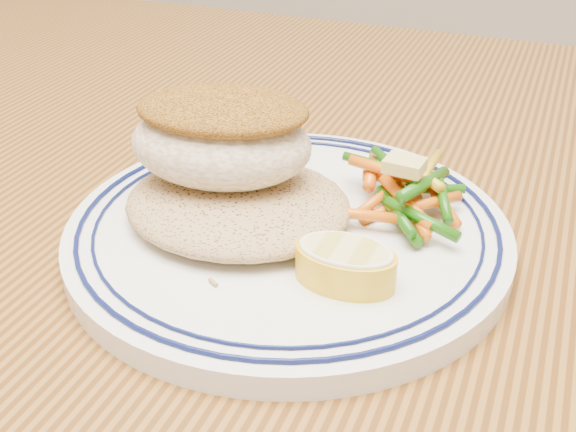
# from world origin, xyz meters

# --- Properties ---
(dining_table) EXTENTS (1.50, 0.90, 0.75)m
(dining_table) POSITION_xyz_m (0.00, 0.00, 0.65)
(dining_table) COLOR #553111
(dining_table) RESTS_ON ground
(plate) EXTENTS (0.27, 0.27, 0.02)m
(plate) POSITION_xyz_m (-0.02, -0.05, 0.76)
(plate) COLOR white
(plate) RESTS_ON dining_table
(rice_pilaf) EXTENTS (0.14, 0.12, 0.03)m
(rice_pilaf) POSITION_xyz_m (-0.05, -0.05, 0.78)
(rice_pilaf) COLOR #A17F50
(rice_pilaf) RESTS_ON plate
(fish_fillet) EXTENTS (0.12, 0.10, 0.06)m
(fish_fillet) POSITION_xyz_m (-0.06, -0.04, 0.81)
(fish_fillet) COLOR beige
(fish_fillet) RESTS_ON rice_pilaf
(vegetable_pile) EXTENTS (0.10, 0.10, 0.03)m
(vegetable_pile) POSITION_xyz_m (0.04, -0.00, 0.78)
(vegetable_pile) COLOR #DA5D0A
(vegetable_pile) RESTS_ON plate
(butter_pat) EXTENTS (0.02, 0.02, 0.01)m
(butter_pat) POSITION_xyz_m (0.04, -0.01, 0.80)
(butter_pat) COLOR #DEC56C
(butter_pat) RESTS_ON vegetable_pile
(lemon_wedge) EXTENTS (0.06, 0.05, 0.02)m
(lemon_wedge) POSITION_xyz_m (0.03, -0.09, 0.78)
(lemon_wedge) COLOR yellow
(lemon_wedge) RESTS_ON plate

